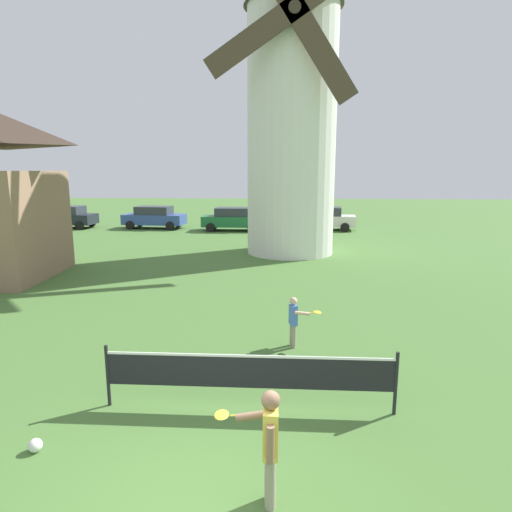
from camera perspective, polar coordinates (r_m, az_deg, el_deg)
ground_plane at (r=6.11m, az=-7.56°, el=-29.75°), size 120.00×120.00×0.00m
windmill at (r=21.55m, az=4.75°, el=19.03°), size 7.46×4.91×14.11m
tennis_net at (r=7.50m, az=-0.92°, el=-15.03°), size 4.91×0.06×1.10m
player_near at (r=5.58m, az=1.69°, el=-23.20°), size 0.81×0.56×1.49m
player_far at (r=10.05m, az=5.06°, el=-8.23°), size 0.77×0.39×1.18m
stray_ball at (r=7.53m, az=-27.04°, el=-21.31°), size 0.20×0.20×0.20m
parked_car_black at (r=33.73m, az=-23.54°, el=4.77°), size 3.97×2.09×1.56m
parked_car_blue at (r=31.56m, az=-13.24°, el=5.02°), size 4.41×2.20×1.56m
parked_car_green at (r=29.64m, az=-3.10°, el=4.92°), size 4.10×1.92×1.56m
parked_car_cream at (r=30.36m, az=8.76°, el=4.96°), size 4.61×2.29×1.56m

